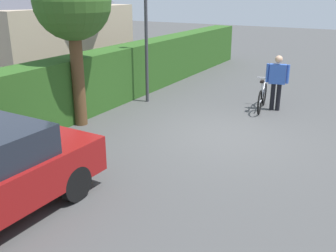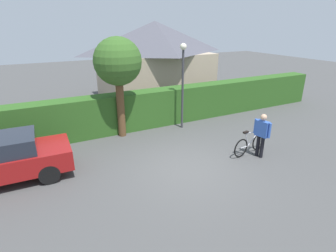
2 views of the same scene
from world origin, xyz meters
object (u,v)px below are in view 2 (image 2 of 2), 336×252
at_px(bicycle, 250,144).
at_px(person_rider, 262,132).
at_px(street_lamp, 183,74).
at_px(tree_kerbside, 118,63).

height_order(bicycle, person_rider, person_rider).
height_order(person_rider, street_lamp, street_lamp).
bearing_deg(street_lamp, tree_kerbside, 172.69).
height_order(street_lamp, tree_kerbside, tree_kerbside).
distance_m(bicycle, person_rider, 0.68).
distance_m(bicycle, tree_kerbside, 5.94).
distance_m(person_rider, street_lamp, 4.25).
relative_size(street_lamp, tree_kerbside, 0.92).
relative_size(person_rider, tree_kerbside, 0.40).
relative_size(bicycle, tree_kerbside, 0.42).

